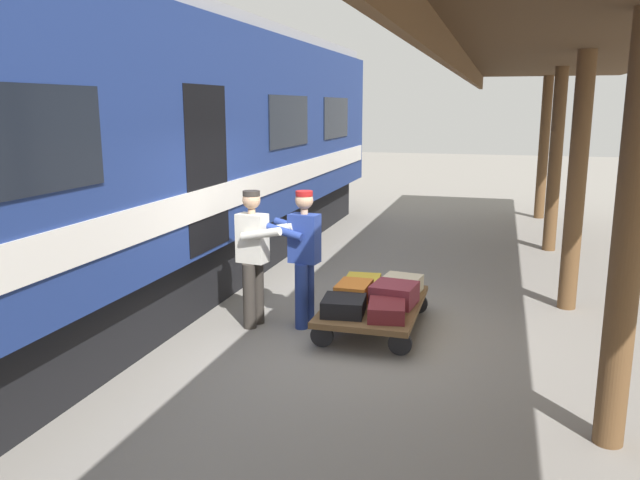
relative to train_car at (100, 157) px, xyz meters
name	(u,v)px	position (x,y,z in m)	size (l,w,h in m)	color
ground_plane	(358,336)	(-3.39, 0.00, -2.06)	(60.00, 60.00, 0.00)	gray
platform_canopy	(603,45)	(-5.84, 0.00, 1.23)	(3.20, 19.18, 3.56)	brown
train_car	(100,157)	(0.00, 0.00, 0.00)	(3.03, 17.78, 4.00)	navy
luggage_cart	(374,306)	(-3.52, -0.29, -1.77)	(1.16, 1.87, 0.34)	brown
suitcase_black_hardshell	(344,306)	(-3.27, 0.22, -1.63)	(0.48, 0.51, 0.19)	black
suitcase_yellow_case	(362,283)	(-3.27, -0.81, -1.64)	(0.43, 0.51, 0.17)	gold
suitcase_maroon_trunk	(387,310)	(-3.77, 0.22, -1.63)	(0.41, 0.56, 0.18)	maroon
suitcase_cream_canvas	(401,285)	(-3.77, -0.81, -1.62)	(0.47, 0.56, 0.20)	beige
suitcase_orange_carryall	(354,292)	(-3.27, -0.29, -1.61)	(0.39, 0.53, 0.23)	#CC6B23
suitcase_burgundy_valise	(394,294)	(-3.77, -0.29, -1.59)	(0.51, 0.51, 0.26)	maroon
porter_in_overalls	(303,254)	(-2.65, -0.17, -1.14)	(0.70, 0.48, 1.70)	navy
porter_by_door	(254,254)	(-2.08, -0.01, -1.14)	(0.71, 0.50, 1.70)	#332D28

